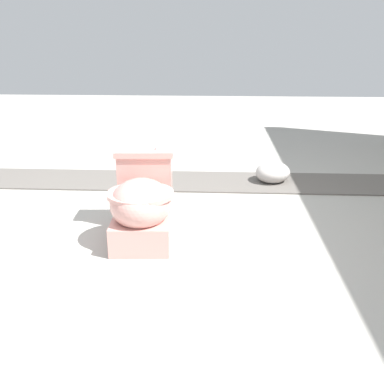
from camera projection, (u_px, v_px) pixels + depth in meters
name	position (u px, v px, depth m)	size (l,w,h in m)	color
ground_plane	(131.00, 239.00, 2.76)	(14.00, 14.00, 0.00)	#A8A59E
gravel_strip	(214.00, 182.00, 3.83)	(0.56, 8.00, 0.01)	#605B56
toilet	(143.00, 204.00, 2.72)	(0.65, 0.41, 0.52)	#E09E93
boulder_near	(273.00, 172.00, 3.80)	(0.31, 0.28, 0.18)	#B7B2AD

